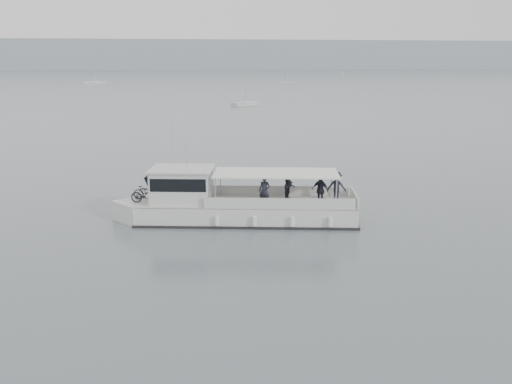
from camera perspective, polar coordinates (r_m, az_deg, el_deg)
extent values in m
plane|color=#525D60|center=(31.64, 0.82, -2.60)|extent=(1400.00, 1400.00, 0.00)
cube|color=#939EA8|center=(590.15, -7.77, 13.41)|extent=(1400.00, 90.00, 28.00)
cube|color=silver|center=(30.93, -0.92, -2.13)|extent=(12.01, 5.11, 1.26)
cube|color=silver|center=(31.77, -11.47, -1.99)|extent=(3.11, 3.11, 1.26)
cube|color=beige|center=(30.77, -0.92, -1.00)|extent=(12.01, 5.11, 0.06)
cube|color=black|center=(31.03, -0.92, -2.82)|extent=(12.22, 5.26, 0.17)
cube|color=silver|center=(32.12, 2.33, 0.13)|extent=(7.66, 1.46, 0.58)
cube|color=silver|center=(29.21, 2.35, -1.18)|extent=(7.66, 1.46, 0.58)
cube|color=silver|center=(30.94, 9.82, -0.55)|extent=(0.64, 3.07, 0.58)
cube|color=silver|center=(30.95, -7.40, 0.64)|extent=(3.52, 3.13, 1.75)
cube|color=black|center=(31.21, -10.13, 0.92)|extent=(0.96, 2.48, 1.12)
cube|color=black|center=(30.89, -7.42, 1.17)|extent=(3.33, 3.13, 0.68)
cube|color=silver|center=(30.77, -7.45, 2.32)|extent=(3.74, 3.35, 0.10)
cube|color=white|center=(30.38, 1.99, 1.91)|extent=(7.01, 4.03, 0.08)
cylinder|color=silver|center=(29.39, -4.09, -0.09)|extent=(0.07, 0.07, 1.60)
cylinder|color=silver|center=(32.03, -3.57, 1.01)|extent=(0.07, 0.07, 1.60)
cylinder|color=silver|center=(29.38, 8.04, -0.19)|extent=(0.07, 0.07, 1.60)
cylinder|color=silver|center=(32.02, 7.56, 0.92)|extent=(0.07, 0.07, 1.60)
cylinder|color=silver|center=(31.52, -8.30, 4.87)|extent=(0.03, 0.03, 2.52)
cylinder|color=silver|center=(29.87, -6.99, 4.09)|extent=(0.03, 0.03, 2.13)
cylinder|color=white|center=(29.39, -3.93, -2.87)|extent=(0.27, 0.27, 0.49)
cylinder|color=white|center=(29.25, -0.14, -2.92)|extent=(0.27, 0.27, 0.49)
cylinder|color=white|center=(29.24, 3.66, -2.95)|extent=(0.27, 0.27, 0.49)
cylinder|color=white|center=(29.36, 7.46, -2.97)|extent=(0.27, 0.27, 0.49)
imported|color=black|center=(31.79, -10.72, 0.04)|extent=(1.74, 0.86, 0.87)
imported|color=black|center=(31.05, -11.03, -0.23)|extent=(1.59, 0.70, 0.92)
imported|color=#23242F|center=(29.70, 0.85, 0.11)|extent=(0.71, 0.62, 1.63)
imported|color=#23242F|center=(31.22, 3.41, 0.72)|extent=(0.91, 0.98, 1.63)
imported|color=#23242F|center=(30.06, 6.42, 0.18)|extent=(0.95, 0.96, 1.63)
imported|color=#23242F|center=(31.09, 8.08, 0.56)|extent=(1.21, 1.01, 1.63)
cube|color=silver|center=(416.58, 8.53, 11.72)|extent=(1.91, 4.99, 0.75)
cube|color=silver|center=(416.57, 8.53, 11.77)|extent=(1.49, 1.80, 0.45)
cube|color=silver|center=(112.13, -1.09, 8.79)|extent=(5.81, 4.90, 0.75)
cube|color=silver|center=(112.11, -1.09, 8.95)|extent=(2.60, 2.51, 0.45)
cylinder|color=silver|center=(111.93, -1.10, 10.58)|extent=(0.08, 0.08, 6.39)
cube|color=silver|center=(233.89, -15.80, 10.50)|extent=(8.95, 4.46, 0.75)
cube|color=silver|center=(233.88, -15.81, 10.58)|extent=(3.43, 2.97, 0.45)
cylinder|color=silver|center=(233.77, -15.88, 11.73)|extent=(0.08, 0.08, 9.42)
cube|color=silver|center=(220.51, 3.19, 10.84)|extent=(5.47, 3.32, 0.75)
cube|color=silver|center=(220.50, 3.19, 10.92)|extent=(2.21, 1.99, 0.45)
cylinder|color=silver|center=(220.41, 3.20, 11.66)|extent=(0.08, 0.08, 5.74)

